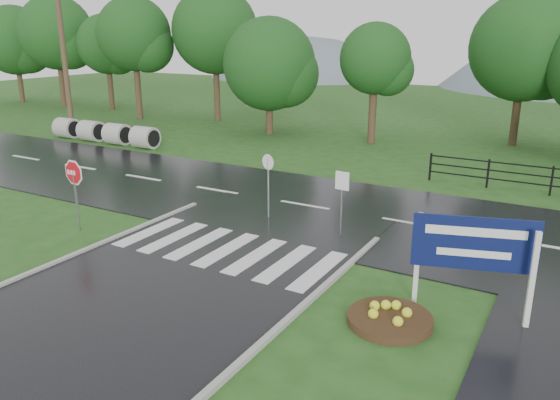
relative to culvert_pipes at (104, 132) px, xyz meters
The scene contains 14 objects.
ground 21.71m from the culvert_pipes, 43.73° to the right, with size 120.00×120.00×0.00m, color #234F1A.
main_road 16.47m from the culvert_pipes, 17.68° to the right, with size 90.00×8.00×0.04m, color black.
walkway 26.57m from the culvert_pipes, 24.46° to the right, with size 2.20×11.00×0.04m, color black.
crosswalk 18.61m from the culvert_pipes, 32.53° to the right, with size 6.50×2.80×0.02m.
fence_west 23.45m from the culvert_pipes, ahead, with size 9.58×0.08×1.20m.
hills 55.93m from the culvert_pipes, 69.02° to the left, with size 102.00×48.00×48.00m.
treeline 18.96m from the culvert_pipes, 28.35° to the left, with size 83.20×5.20×10.00m.
culvert_pipes is the anchor object (origin of this frame).
stop_sign 15.20m from the culvert_pipes, 46.09° to the right, with size 1.11×0.10×2.49m.
estate_billboard 24.89m from the culvert_pipes, 24.59° to the right, with size 2.60×0.85×2.35m.
flower_bed 24.19m from the culvert_pipes, 28.71° to the right, with size 1.88×1.88×0.38m.
reg_sign_small 19.53m from the culvert_pipes, 21.83° to the right, with size 0.47×0.07×2.12m.
reg_sign_round 16.74m from the culvert_pipes, 24.29° to the right, with size 0.52×0.16×2.27m.
utility_pole_west 5.42m from the culvert_pipes, behind, with size 1.69×0.35×9.54m.
Camera 1 is at (8.75, -7.13, 6.17)m, focal length 35.00 mm.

